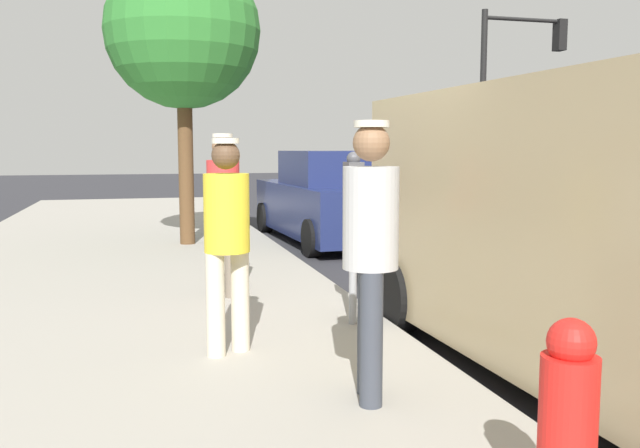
{
  "coord_description": "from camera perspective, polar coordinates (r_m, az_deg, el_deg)",
  "views": [
    {
      "loc": [
        3.14,
        5.45,
        1.7
      ],
      "look_at": [
        1.65,
        -0.09,
        1.05
      ],
      "focal_mm": 37.73,
      "sensor_mm": 36.0,
      "label": 1
    }
  ],
  "objects": [
    {
      "name": "sidewalk_slab",
      "position": [
        5.7,
        -18.33,
        -10.43
      ],
      "size": [
        5.0,
        32.0,
        0.15
      ],
      "primitive_type": "cube",
      "color": "#9E998E",
      "rests_on": "ground"
    },
    {
      "name": "street_tree",
      "position": [
        11.2,
        -11.55,
        15.66
      ],
      "size": [
        2.44,
        2.44,
        4.61
      ],
      "color": "brown",
      "rests_on": "sidewalk_slab"
    },
    {
      "name": "ground_plane",
      "position": [
        6.52,
        14.54,
        -8.87
      ],
      "size": [
        80.0,
        80.0,
        0.0
      ],
      "primitive_type": "plane",
      "color": "#2D2D33"
    },
    {
      "name": "parking_meter_near",
      "position": [
        5.85,
        2.84,
        1.36
      ],
      "size": [
        0.14,
        0.18,
        1.52
      ],
      "color": "gray",
      "rests_on": "sidewalk_slab"
    },
    {
      "name": "pedestrian_in_red",
      "position": [
        7.06,
        -8.19,
        1.71
      ],
      "size": [
        0.34,
        0.34,
        1.7
      ],
      "color": "#726656",
      "rests_on": "sidewalk_slab"
    },
    {
      "name": "pedestrian_in_yellow",
      "position": [
        5.05,
        -7.9,
        -0.72
      ],
      "size": [
        0.34,
        0.34,
        1.62
      ],
      "color": "beige",
      "rests_on": "sidewalk_slab"
    },
    {
      "name": "pedestrian_in_gray",
      "position": [
        4.07,
        4.31,
        -1.56
      ],
      "size": [
        0.34,
        0.35,
        1.71
      ],
      "color": "#383D47",
      "rests_on": "sidewalk_slab"
    },
    {
      "name": "fire_hydrant",
      "position": [
        3.08,
        20.28,
        -15.5
      ],
      "size": [
        0.24,
        0.24,
        0.86
      ],
      "color": "red",
      "rests_on": "sidewalk_slab"
    },
    {
      "name": "parked_sedan_behind",
      "position": [
        12.23,
        1.02,
        2.0
      ],
      "size": [
        2.11,
        4.48,
        1.65
      ],
      "color": "navy",
      "rests_on": "ground"
    },
    {
      "name": "traffic_light_corner",
      "position": [
        18.55,
        15.99,
        11.84
      ],
      "size": [
        2.48,
        0.42,
        5.2
      ],
      "color": "black",
      "rests_on": "ground"
    }
  ]
}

